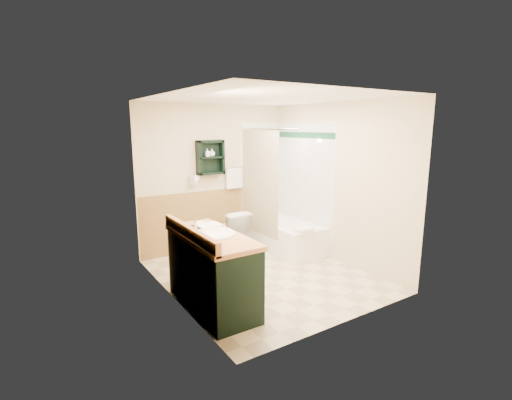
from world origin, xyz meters
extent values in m
plane|color=beige|center=(0.00, 0.00, 0.00)|extent=(3.00, 3.00, 0.00)
cube|color=beige|center=(0.00, 1.52, 1.20)|extent=(2.60, 0.04, 2.40)
cube|color=beige|center=(-1.32, 0.00, 1.20)|extent=(0.04, 3.00, 2.40)
cube|color=beige|center=(1.32, 0.00, 1.20)|extent=(0.04, 3.00, 2.40)
cube|color=white|center=(0.00, 0.00, 2.42)|extent=(2.60, 3.00, 0.04)
cube|color=black|center=(-0.10, 1.41, 1.55)|extent=(0.45, 0.15, 0.55)
cylinder|color=silver|center=(0.53, 0.75, 2.00)|extent=(0.03, 1.60, 0.03)
cube|color=black|center=(-0.99, -0.42, 0.43)|extent=(0.59, 1.36, 0.86)
cube|color=white|center=(0.93, 0.82, 0.23)|extent=(0.70, 1.50, 0.47)
imported|color=white|center=(0.07, 1.07, 0.36)|extent=(0.42, 0.74, 0.72)
cube|color=white|center=(-0.90, -0.15, 0.88)|extent=(0.27, 0.21, 0.04)
imported|color=black|center=(-1.16, -0.11, 0.97)|extent=(0.17, 0.03, 0.22)
cube|color=white|center=(0.80, 0.13, 0.50)|extent=(0.27, 0.22, 0.07)
imported|color=white|center=(-0.16, 1.40, 1.59)|extent=(0.07, 0.13, 0.06)
imported|color=white|center=(-0.07, 1.40, 1.61)|extent=(0.11, 0.13, 0.10)
camera|label=1|loc=(-2.72, -4.02, 2.05)|focal=26.00mm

